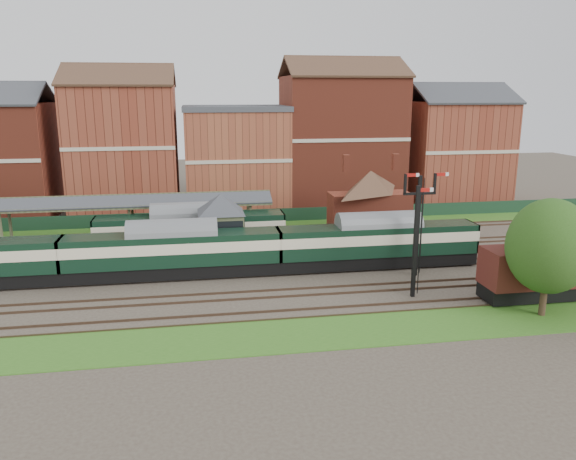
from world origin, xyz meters
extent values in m
plane|color=#473D33|center=(0.00, 0.00, 0.00)|extent=(160.00, 160.00, 0.00)
cube|color=#2D6619|center=(0.00, 16.00, 0.03)|extent=(90.00, 4.50, 0.06)
cube|color=#2D6619|center=(0.00, -12.00, 0.03)|extent=(90.00, 5.00, 0.06)
cube|color=#193823|center=(0.00, 18.00, 0.75)|extent=(90.00, 0.12, 1.50)
cube|color=#2D2D2D|center=(-5.00, 9.75, 0.50)|extent=(55.00, 3.40, 1.00)
cube|color=#657754|center=(-3.00, 3.25, 1.20)|extent=(3.40, 3.20, 2.40)
cube|color=#4A4F31|center=(-3.00, 3.25, 3.40)|extent=(3.60, 3.40, 2.00)
pyramid|color=#383A3F|center=(-3.00, 3.25, 5.20)|extent=(5.40, 5.40, 1.60)
cube|color=maroon|center=(5.00, 3.25, 1.10)|extent=(3.00, 2.40, 2.20)
cube|color=#4C3323|center=(5.00, 2.60, 2.55)|extent=(3.20, 1.34, 0.79)
cube|color=#4C3323|center=(5.00, 3.90, 2.55)|extent=(3.20, 1.34, 0.79)
cube|color=#933825|center=(12.00, 9.75, 2.75)|extent=(8.00, 3.00, 3.50)
pyramid|color=#4C3323|center=(12.00, 9.75, 5.60)|extent=(8.10, 8.10, 2.20)
cube|color=#933825|center=(9.50, 9.75, 6.10)|extent=(0.60, 0.60, 1.60)
cube|color=#933825|center=(14.50, 9.75, 6.10)|extent=(0.60, 0.60, 1.60)
cube|color=#4A4F31|center=(-22.00, 8.45, 2.70)|extent=(0.22, 0.22, 3.40)
cube|color=#4A4F31|center=(0.00, 11.05, 2.70)|extent=(0.22, 0.22, 3.40)
cube|color=#383A3F|center=(-11.00, 8.80, 4.60)|extent=(26.00, 1.99, 0.90)
cube|color=#383A3F|center=(-11.00, 10.70, 4.60)|extent=(26.00, 1.99, 0.90)
cube|color=#4A4F31|center=(-11.00, 9.75, 4.98)|extent=(26.00, 0.20, 0.20)
cube|color=black|center=(12.00, -2.50, 4.00)|extent=(0.25, 0.25, 8.00)
cube|color=black|center=(12.00, -2.50, 6.60)|extent=(2.60, 0.18, 0.18)
cube|color=#B2140F|center=(11.35, -2.50, 8.05)|extent=(1.10, 0.08, 0.25)
cube|color=#B2140F|center=(13.75, -2.50, 8.05)|extent=(1.10, 0.08, 0.25)
cube|color=black|center=(10.00, -7.00, 4.00)|extent=(0.25, 0.25, 8.00)
cube|color=#B2140F|center=(10.55, -7.00, 7.70)|extent=(1.10, 0.08, 0.25)
cube|color=maroon|center=(-13.00, 25.00, 7.50)|extent=(12.00, 10.00, 15.00)
cube|color=#984D31|center=(0.00, 25.00, 6.00)|extent=(12.00, 10.00, 12.00)
cube|color=#933825|center=(13.00, 25.00, 8.00)|extent=(14.00, 10.00, 16.00)
cube|color=maroon|center=(28.00, 25.00, 6.50)|extent=(12.00, 10.00, 13.00)
cube|color=black|center=(-6.90, 0.00, 0.67)|extent=(16.57, 2.32, 1.01)
cube|color=black|center=(-6.90, 0.00, 2.37)|extent=(16.57, 2.58, 2.39)
cube|color=beige|center=(-6.90, 0.00, 2.66)|extent=(16.59, 2.62, 0.83)
cube|color=slate|center=(-6.90, 0.00, 3.70)|extent=(16.57, 2.58, 0.55)
cube|color=black|center=(9.67, 0.00, 0.67)|extent=(16.57, 2.32, 1.01)
cube|color=black|center=(9.67, 0.00, 2.37)|extent=(16.57, 2.58, 2.39)
cube|color=beige|center=(9.67, 0.00, 2.66)|extent=(16.59, 2.62, 0.83)
cube|color=slate|center=(9.67, 0.00, 3.70)|extent=(16.57, 2.58, 0.55)
cube|color=black|center=(-5.54, 6.50, 0.67)|extent=(16.65, 2.33, 1.02)
cube|color=black|center=(-5.54, 6.50, 2.38)|extent=(16.65, 2.59, 2.41)
cube|color=beige|center=(-5.54, 6.50, 2.67)|extent=(16.67, 2.63, 0.83)
cube|color=slate|center=(-5.54, 6.50, 3.72)|extent=(16.65, 2.59, 0.56)
cube|color=black|center=(17.71, -9.00, 0.65)|extent=(6.55, 2.41, 0.98)
cube|color=#431E13|center=(17.71, -9.00, 2.45)|extent=(6.55, 2.84, 2.62)
cube|color=gray|center=(17.71, -9.00, 3.89)|extent=(6.55, 2.84, 0.48)
cylinder|color=#382619|center=(16.99, -11.76, 1.81)|extent=(0.44, 0.44, 3.62)
ellipsoid|color=#213F12|center=(16.99, -11.76, 4.71)|extent=(5.33, 5.33, 6.13)
camera|label=1|loc=(-5.03, -42.79, 14.26)|focal=35.00mm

